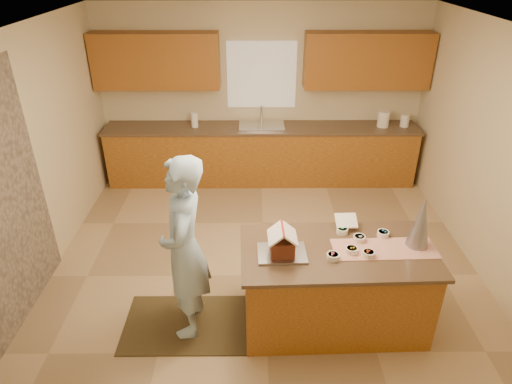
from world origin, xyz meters
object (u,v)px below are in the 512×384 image
tinsel_tree (421,221)px  boy (185,249)px  island_base (334,288)px  gingerbread_house (282,243)px

tinsel_tree → boy: (-2.17, -0.12, -0.22)m
boy → island_base: bearing=90.2°
island_base → tinsel_tree: bearing=3.7°
tinsel_tree → boy: 2.19m
island_base → gingerbread_house: size_ratio=6.24×
gingerbread_house → tinsel_tree: bearing=6.1°
island_base → tinsel_tree: (0.75, 0.07, 0.73)m
tinsel_tree → gingerbread_house: 1.29m
island_base → tinsel_tree: tinsel_tree is taller
island_base → boy: (-1.42, -0.05, 0.51)m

